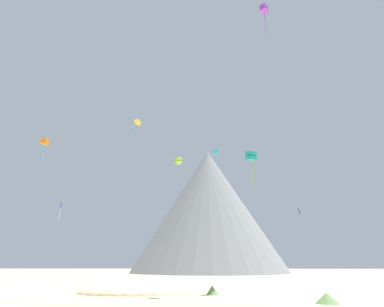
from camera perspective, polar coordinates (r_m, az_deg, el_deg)
The scene contains 12 objects.
dune_foreground_left at distance 51.95m, azimuth -8.60°, elevation -21.47°, with size 18.33×19.60×4.07m, color beige.
bush_ridge_crest at distance 37.55m, azimuth 21.39°, elevation -21.36°, with size 2.28×2.28×0.98m, color #668C4C.
bush_near_left at distance 44.55m, azimuth 3.37°, elevation -21.60°, with size 1.54×1.54×1.08m, color #668C4C.
rock_massif at distance 138.05m, azimuth 3.35°, elevation -10.17°, with size 76.28×76.28×47.31m.
kite_gold_high at distance 73.35m, azimuth -9.03°, elevation 5.03°, with size 1.55×1.42×4.68m.
kite_teal_mid at distance 48.42m, azimuth 9.73°, elevation -0.43°, with size 1.65×1.66×5.00m.
kite_violet_high at distance 58.44m, azimuth 11.81°, elevation 22.29°, with size 1.43×1.43×5.25m.
kite_cyan_high at distance 86.61m, azimuth 3.85°, elevation 0.24°, with size 1.35×1.28×5.03m.
kite_lime_high at distance 82.20m, azimuth -2.27°, elevation -1.21°, with size 1.85×1.88×3.50m.
kite_indigo_mid at distance 85.12m, azimuth -20.86°, elevation -8.24°, with size 0.32×1.22×4.47m.
kite_orange_mid at distance 71.49m, azimuth -23.16°, elevation 1.81°, with size 1.39×1.31×4.17m.
kite_black_low at distance 66.81m, azimuth 17.29°, elevation -9.06°, with size 0.52×0.84×1.06m.
Camera 1 is at (6.41, -26.13, 3.70)m, focal length 32.29 mm.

